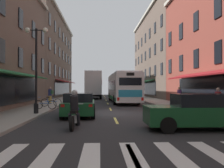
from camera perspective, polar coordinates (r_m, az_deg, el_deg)
The scene contains 17 objects.
ground_plane at distance 16.39m, azimuth 0.11°, elevation -7.13°, with size 34.80×80.00×0.10m, color #28282B.
lane_centre_dashes at distance 16.14m, azimuth 0.16°, elevation -7.04°, with size 0.14×73.90×0.01m.
crosswalk_near at distance 6.57m, azimuth 4.93°, elevation -16.41°, with size 7.10×2.80×0.01m.
sidewalk_left at distance 17.12m, azimuth -20.16°, elevation -6.41°, with size 3.00×80.00×0.14m, color gray.
sidewalk_right at distance 17.70m, azimuth 19.67°, elevation -6.22°, with size 3.00×80.00×0.14m, color gray.
transit_bus at distance 27.80m, azimuth 2.47°, elevation -0.81°, with size 2.85×12.37×3.30m.
box_truck at distance 36.99m, azimuth -4.41°, elevation -0.23°, with size 2.57×7.81×4.07m.
sedan_near at distance 48.68m, azimuth -3.85°, elevation -2.00°, with size 2.05×4.63×1.32m.
sedan_mid at distance 14.96m, azimuth -7.75°, elevation -4.79°, with size 2.01×4.62×1.41m.
sedan_far at distance 10.81m, azimuth 20.33°, elevation -6.13°, with size 4.59×1.97×1.49m.
motorcycle_rider at distance 10.52m, azimuth -8.86°, elevation -6.56°, with size 0.62×2.07×1.66m.
bicycle_near at distance 20.92m, azimuth -14.22°, elevation -4.20°, with size 1.70×0.48×0.91m.
bicycle_mid at distance 18.59m, azimuth -15.50°, elevation -4.64°, with size 1.70×0.48×0.91m.
pedestrian_near at distance 24.15m, azimuth -14.43°, elevation -2.51°, with size 0.53×0.43×1.65m.
pedestrian_mid at distance 15.37m, azimuth 23.83°, elevation -3.73°, with size 0.36×0.36×1.60m.
pedestrian_far at distance 21.64m, azimuth 15.67°, elevation -2.78°, with size 0.36×0.36×1.66m.
street_lamp_twin at distance 15.76m, azimuth -17.51°, elevation 4.13°, with size 1.42×0.32×5.35m.
Camera 1 is at (-0.86, -16.27, 1.78)m, focal length 38.61 mm.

